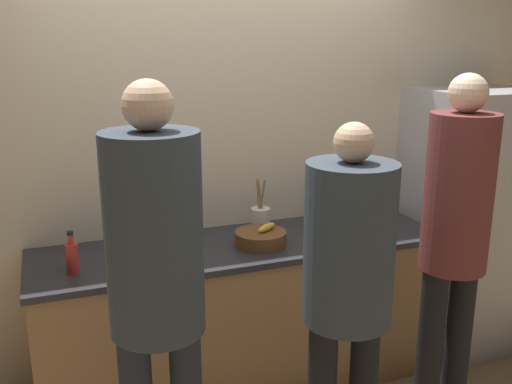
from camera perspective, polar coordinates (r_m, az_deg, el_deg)
name	(u,v)px	position (r m, az deg, el deg)	size (l,w,h in m)	color
wall_back	(222,158)	(3.43, -3.37, 3.42)	(5.20, 0.06, 2.60)	beige
counter	(242,312)	(3.41, -1.41, -11.95)	(2.31, 0.71, 0.88)	#9E754C
refrigerator	(469,219)	(4.00, 20.52, -2.55)	(0.73, 0.71, 1.69)	#B7B7BC
person_left	(156,273)	(2.23, -9.98, -7.99)	(0.37, 0.37, 1.86)	#232838
person_center	(348,273)	(2.50, 9.18, -8.01)	(0.39, 0.39, 1.67)	black
person_right	(455,229)	(2.97, 19.28, -3.53)	(0.33, 0.33, 1.84)	black
fruit_bowl	(261,238)	(3.17, 0.49, -4.61)	(0.29, 0.29, 0.12)	brown
utensil_crock	(260,219)	(3.38, 0.45, -2.70)	(0.11, 0.11, 0.32)	silver
bottle_green	(136,246)	(3.01, -11.93, -5.34)	(0.07, 0.07, 0.19)	#236033
bottle_red	(72,257)	(2.93, -17.91, -6.17)	(0.06, 0.06, 0.21)	red
cup_white	(370,227)	(3.39, 11.36, -3.49)	(0.07, 0.07, 0.09)	white
potted_plant	(328,204)	(3.48, 7.22, -1.23)	(0.16, 0.16, 0.26)	#9E6042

